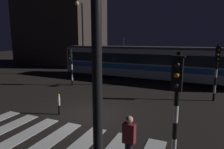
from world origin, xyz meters
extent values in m
plane|color=black|center=(0.00, 0.00, 0.00)|extent=(120.00, 120.00, 0.00)
cube|color=#59595E|center=(0.00, 9.31, 0.01)|extent=(80.00, 0.12, 0.03)
cube|color=#59595E|center=(0.00, 10.74, 0.01)|extent=(80.00, 0.12, 0.03)
cube|color=silver|center=(-2.55, -3.59, 0.01)|extent=(0.90, 3.71, 0.02)
cube|color=silver|center=(-1.28, -3.52, 0.01)|extent=(0.90, 3.71, 0.02)
cube|color=silver|center=(0.00, -3.45, 0.01)|extent=(0.90, 3.71, 0.02)
cylinder|color=black|center=(-5.15, 4.76, 0.23)|extent=(0.14, 0.14, 0.46)
cylinder|color=white|center=(-5.15, 4.76, 0.70)|extent=(0.14, 0.14, 0.46)
cylinder|color=black|center=(-5.15, 4.76, 1.16)|extent=(0.14, 0.14, 0.46)
cylinder|color=white|center=(-5.15, 4.76, 1.62)|extent=(0.14, 0.14, 0.46)
cylinder|color=black|center=(-5.15, 4.76, 2.09)|extent=(0.14, 0.14, 0.46)
cylinder|color=white|center=(-5.15, 4.76, 2.55)|extent=(0.14, 0.14, 0.46)
cylinder|color=black|center=(-5.15, 4.76, 3.02)|extent=(0.14, 0.14, 0.46)
cube|color=black|center=(-5.15, 4.59, 2.65)|extent=(0.28, 0.20, 0.90)
sphere|color=black|center=(-5.15, 4.48, 2.93)|extent=(0.14, 0.14, 0.14)
sphere|color=black|center=(-5.15, 4.48, 2.65)|extent=(0.14, 0.14, 0.14)
sphere|color=green|center=(-5.15, 4.48, 2.37)|extent=(0.14, 0.14, 0.14)
cube|color=black|center=(-5.15, 4.59, 3.14)|extent=(0.36, 0.24, 0.04)
cylinder|color=black|center=(5.73, 5.28, 0.26)|extent=(0.14, 0.14, 0.51)
cylinder|color=white|center=(5.73, 5.28, 0.77)|extent=(0.14, 0.14, 0.51)
cylinder|color=black|center=(5.73, 5.28, 1.28)|extent=(0.14, 0.14, 0.51)
cylinder|color=white|center=(5.73, 5.28, 1.80)|extent=(0.14, 0.14, 0.51)
cylinder|color=black|center=(5.73, 5.28, 2.31)|extent=(0.14, 0.14, 0.51)
cylinder|color=white|center=(5.73, 5.28, 2.82)|extent=(0.14, 0.14, 0.51)
cylinder|color=black|center=(5.73, 5.28, 3.34)|extent=(0.14, 0.14, 0.51)
cube|color=black|center=(5.73, 5.11, 2.99)|extent=(0.28, 0.20, 0.90)
sphere|color=black|center=(5.73, 5.00, 3.27)|extent=(0.14, 0.14, 0.14)
sphere|color=orange|center=(5.73, 5.00, 2.99)|extent=(0.14, 0.14, 0.14)
sphere|color=black|center=(5.73, 5.00, 2.71)|extent=(0.14, 0.14, 0.14)
cube|color=black|center=(5.73, 5.11, 3.48)|extent=(0.36, 0.24, 0.04)
cylinder|color=white|center=(4.55, -2.96, 0.76)|extent=(0.14, 0.14, 0.51)
cylinder|color=black|center=(4.55, -2.96, 1.27)|extent=(0.14, 0.14, 0.51)
cylinder|color=white|center=(4.55, -2.96, 1.78)|extent=(0.14, 0.14, 0.51)
cylinder|color=black|center=(4.55, -2.96, 2.28)|extent=(0.14, 0.14, 0.51)
cylinder|color=white|center=(4.55, -2.96, 2.79)|extent=(0.14, 0.14, 0.51)
cylinder|color=black|center=(4.55, -2.96, 3.30)|extent=(0.14, 0.14, 0.51)
cube|color=black|center=(4.55, -3.13, 2.95)|extent=(0.28, 0.20, 0.90)
sphere|color=black|center=(4.55, -3.24, 3.23)|extent=(0.14, 0.14, 0.14)
sphere|color=orange|center=(4.55, -3.24, 2.95)|extent=(0.14, 0.14, 0.14)
sphere|color=black|center=(4.55, -3.24, 2.67)|extent=(0.14, 0.14, 0.14)
cube|color=black|center=(4.55, -3.13, 3.44)|extent=(0.36, 0.24, 0.04)
cylinder|color=black|center=(-7.24, 9.54, 3.86)|extent=(0.18, 0.18, 7.73)
cylinder|color=black|center=(-7.24, 9.09, 7.63)|extent=(0.10, 0.90, 0.10)
sphere|color=#F9E08C|center=(-7.24, 8.64, 7.55)|extent=(0.44, 0.44, 0.44)
cylinder|color=black|center=(3.55, -5.64, 3.28)|extent=(0.18, 0.18, 6.56)
cube|color=#B2BCC1|center=(0.05, 10.03, 1.70)|extent=(17.86, 2.50, 2.70)
cube|color=blue|center=(0.05, 8.76, 1.35)|extent=(17.51, 0.04, 0.44)
cube|color=blue|center=(0.05, 11.30, 1.35)|extent=(17.51, 0.04, 0.44)
cube|color=black|center=(0.05, 8.76, 2.15)|extent=(16.97, 0.03, 0.90)
cube|color=#4C4C51|center=(0.05, 10.03, 3.15)|extent=(17.51, 2.30, 0.20)
cylinder|color=#262628|center=(-2.63, 10.03, 3.65)|extent=(0.08, 0.08, 1.00)
cube|color=black|center=(4.96, 10.03, 0.17)|extent=(2.20, 2.00, 0.35)
cube|color=black|center=(-4.87, 10.03, 0.17)|extent=(2.20, 2.00, 0.35)
cube|color=maroon|center=(3.36, -3.54, 1.18)|extent=(0.36, 0.22, 0.60)
sphere|color=beige|center=(3.36, -3.54, 1.60)|extent=(0.22, 0.22, 0.22)
cylinder|color=black|center=(-1.57, -0.97, 0.25)|extent=(0.12, 0.12, 0.50)
cylinder|color=white|center=(-1.57, -0.97, 0.75)|extent=(0.12, 0.12, 0.50)
sphere|color=yellow|center=(-1.57, -0.97, 1.05)|extent=(0.12, 0.12, 0.12)
cube|color=#382D28|center=(-16.63, 16.74, 5.45)|extent=(12.94, 8.00, 10.90)
camera|label=1|loc=(5.31, -8.59, 3.87)|focal=31.66mm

